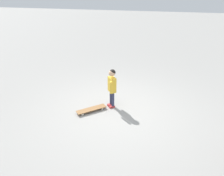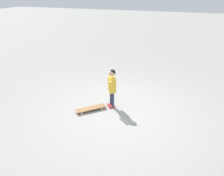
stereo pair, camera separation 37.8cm
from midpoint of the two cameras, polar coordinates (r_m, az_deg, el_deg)
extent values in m
plane|color=gray|center=(5.40, -0.15, -6.43)|extent=(50.00, 50.00, 0.00)
cylinder|color=#2D3351|center=(5.44, -1.75, -3.20)|extent=(0.08, 0.08, 0.42)
cube|color=#B73333|center=(5.54, -2.00, -5.20)|extent=(0.16, 0.17, 0.05)
cylinder|color=#2D3351|center=(5.53, -2.20, -2.69)|extent=(0.08, 0.08, 0.42)
cube|color=#B73333|center=(5.63, -2.44, -4.67)|extent=(0.16, 0.17, 0.05)
cube|color=gold|center=(5.30, -2.04, 0.94)|extent=(0.27, 0.26, 0.40)
cylinder|color=gold|center=(5.14, -2.39, 0.07)|extent=(0.06, 0.06, 0.32)
cylinder|color=gold|center=(5.45, -2.10, 1.68)|extent=(0.06, 0.06, 0.32)
sphere|color=tan|center=(5.17, -2.10, 4.09)|extent=(0.17, 0.17, 0.17)
sphere|color=black|center=(5.17, -2.00, 4.27)|extent=(0.16, 0.16, 0.16)
cube|color=olive|center=(5.41, -7.71, -5.81)|extent=(0.68, 0.70, 0.02)
cube|color=#B7B7BC|center=(5.34, -10.46, -6.64)|extent=(0.10, 0.10, 0.02)
cube|color=#B7B7BC|center=(5.50, -5.04, -5.24)|extent=(0.10, 0.10, 0.02)
cylinder|color=beige|center=(5.30, -10.17, -7.24)|extent=(0.06, 0.06, 0.06)
cylinder|color=beige|center=(5.42, -10.70, -6.46)|extent=(0.06, 0.06, 0.06)
cylinder|color=beige|center=(5.45, -4.71, -5.81)|extent=(0.06, 0.06, 0.06)
cylinder|color=beige|center=(5.57, -5.34, -5.09)|extent=(0.06, 0.06, 0.06)
camera|label=1|loc=(0.19, -92.02, -0.99)|focal=33.14mm
camera|label=2|loc=(0.19, 87.98, 0.99)|focal=33.14mm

